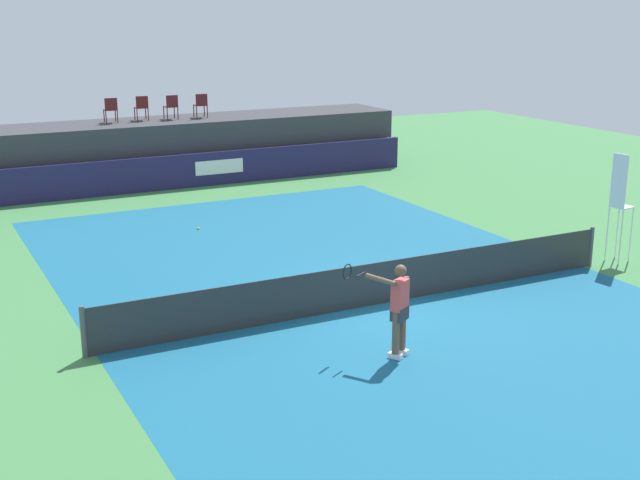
{
  "coord_description": "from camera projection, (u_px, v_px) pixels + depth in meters",
  "views": [
    {
      "loc": [
        -8.92,
        -14.81,
        6.28
      ],
      "look_at": [
        -0.31,
        2.0,
        1.0
      ],
      "focal_mm": 47.5,
      "sensor_mm": 36.0,
      "label": 1
    }
  ],
  "objects": [
    {
      "name": "spectator_chair_left",
      "position": [
        141.0,
        107.0,
        30.6
      ],
      "size": [
        0.46,
        0.46,
        0.89
      ],
      "color": "#561919",
      "rests_on": "spectator_platform"
    },
    {
      "name": "tennis_net",
      "position": [
        375.0,
        284.0,
        18.17
      ],
      "size": [
        12.4,
        0.02,
        0.95
      ],
      "primitive_type": "cube",
      "color": "#2D2D2D",
      "rests_on": "ground"
    },
    {
      "name": "tennis_ball",
      "position": [
        198.0,
        228.0,
        24.39
      ],
      "size": [
        0.07,
        0.07,
        0.07
      ],
      "primitive_type": "sphere",
      "color": "#D8EA33",
      "rests_on": "court_inner"
    },
    {
      "name": "umpire_chair",
      "position": [
        620.0,
        200.0,
        20.94
      ],
      "size": [
        0.5,
        0.5,
        2.76
      ],
      "color": "white",
      "rests_on": "ground"
    },
    {
      "name": "spectator_chair_right",
      "position": [
        201.0,
        104.0,
        31.34
      ],
      "size": [
        0.47,
        0.47,
        0.89
      ],
      "color": "#561919",
      "rests_on": "spectator_platform"
    },
    {
      "name": "spectator_chair_center",
      "position": [
        171.0,
        106.0,
        30.89
      ],
      "size": [
        0.45,
        0.45,
        0.89
      ],
      "color": "#561919",
      "rests_on": "spectator_platform"
    },
    {
      "name": "ground_plane",
      "position": [
        313.0,
        268.0,
        20.87
      ],
      "size": [
        48.0,
        48.0,
        0.0
      ],
      "primitive_type": "plane",
      "color": "#3D7A42"
    },
    {
      "name": "tennis_player",
      "position": [
        398.0,
        307.0,
        15.38
      ],
      "size": [
        1.08,
        1.02,
        1.77
      ],
      "color": "white",
      "rests_on": "court_inner"
    },
    {
      "name": "court_inner",
      "position": [
        375.0,
        305.0,
        18.3
      ],
      "size": [
        12.0,
        22.0,
        0.0
      ],
      "primitive_type": "cube",
      "color": "#16597A",
      "rests_on": "ground"
    },
    {
      "name": "net_post_near",
      "position": [
        83.0,
        332.0,
        15.44
      ],
      "size": [
        0.1,
        0.1,
        1.0
      ],
      "primitive_type": "cylinder",
      "color": "#4C4C51",
      "rests_on": "ground"
    },
    {
      "name": "spectator_chair_far_left",
      "position": [
        111.0,
        109.0,
        29.97
      ],
      "size": [
        0.47,
        0.47,
        0.89
      ],
      "color": "#561919",
      "rests_on": "spectator_platform"
    },
    {
      "name": "sponsor_wall",
      "position": [
        179.0,
        172.0,
        29.71
      ],
      "size": [
        18.0,
        0.22,
        1.2
      ],
      "color": "#231E4C",
      "rests_on": "ground"
    },
    {
      "name": "spectator_platform",
      "position": [
        163.0,
        150.0,
        31.12
      ],
      "size": [
        18.0,
        2.8,
        2.2
      ],
      "primitive_type": "cube",
      "color": "#38383D",
      "rests_on": "ground"
    },
    {
      "name": "net_post_far",
      "position": [
        591.0,
        247.0,
        20.89
      ],
      "size": [
        0.1,
        0.1,
        1.0
      ],
      "primitive_type": "cylinder",
      "color": "#4C4C51",
      "rests_on": "ground"
    }
  ]
}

